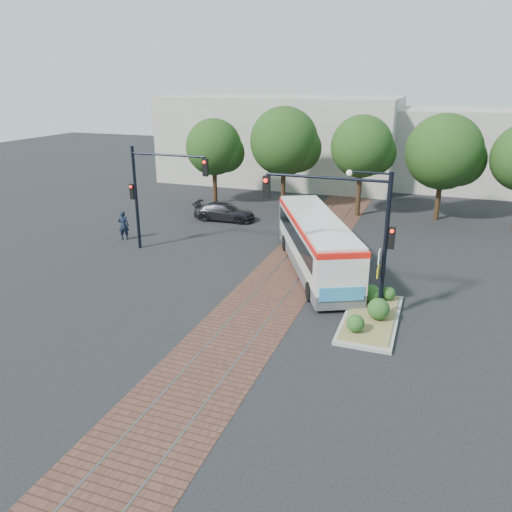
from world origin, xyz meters
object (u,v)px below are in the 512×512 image
(traffic_island, at_px, (372,312))
(signal_pole_left, at_px, (152,185))
(parked_car, at_px, (224,212))
(officer, at_px, (124,225))
(city_bus, at_px, (316,241))
(signal_pole_main, at_px, (355,221))

(traffic_island, height_order, signal_pole_left, signal_pole_left)
(signal_pole_left, relative_size, parked_car, 1.37)
(traffic_island, relative_size, officer, 2.84)
(officer, height_order, parked_car, officer)
(signal_pole_left, bearing_deg, city_bus, 0.06)
(signal_pole_left, distance_m, officer, 4.31)
(signal_pole_left, bearing_deg, officer, 159.52)
(city_bus, relative_size, officer, 5.77)
(city_bus, xyz_separation_m, traffic_island, (3.64, -4.90, -1.26))
(signal_pole_left, bearing_deg, parked_car, 81.15)
(city_bus, height_order, signal_pole_left, signal_pole_left)
(traffic_island, bearing_deg, signal_pole_main, 174.64)
(traffic_island, distance_m, signal_pole_main, 3.95)
(city_bus, distance_m, officer, 12.56)
(signal_pole_main, xyz_separation_m, signal_pole_left, (-12.23, 4.80, -0.29))
(signal_pole_main, bearing_deg, officer, 158.74)
(city_bus, bearing_deg, signal_pole_main, -86.59)
(officer, bearing_deg, city_bus, 156.86)
(city_bus, height_order, traffic_island, city_bus)
(traffic_island, distance_m, officer, 17.22)
(city_bus, relative_size, signal_pole_main, 1.76)
(traffic_island, relative_size, signal_pole_main, 0.87)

